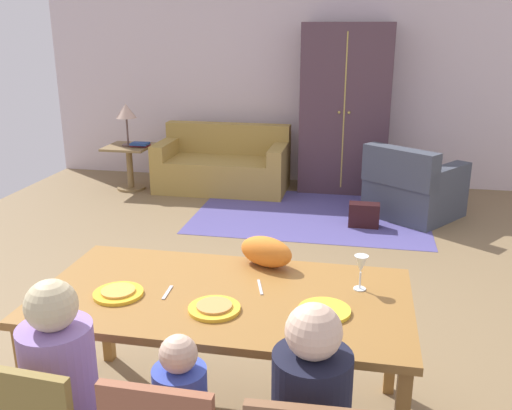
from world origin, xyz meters
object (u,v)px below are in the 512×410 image
(plate_near_woman, at_px, (324,311))
(table_lamp, at_px, (126,112))
(person_man, at_px, (69,405))
(couch, at_px, (223,166))
(armoire, at_px, (345,109))
(plate_near_man, at_px, (118,294))
(cat, at_px, (266,252))
(side_table, at_px, (129,161))
(dining_table, at_px, (224,305))
(book_upper, at_px, (140,144))
(plate_near_child, at_px, (214,309))
(book_lower, at_px, (140,145))
(armchair, at_px, (413,189))
(wine_glass, at_px, (361,265))
(handbag, at_px, (364,215))

(plate_near_woman, xyz_separation_m, table_lamp, (-2.85, 4.29, 0.24))
(person_man, height_order, couch, person_man)
(table_lamp, bearing_deg, armoire, 10.88)
(plate_near_man, distance_m, table_lamp, 4.68)
(cat, distance_m, side_table, 4.57)
(dining_table, xyz_separation_m, book_upper, (-2.15, 4.14, -0.07))
(armoire, bearing_deg, side_table, -169.12)
(plate_near_child, xyz_separation_m, book_lower, (-2.17, 4.37, -0.18))
(book_lower, bearing_deg, armchair, -7.55)
(dining_table, relative_size, person_man, 1.69)
(cat, bearing_deg, plate_near_man, -120.75)
(wine_glass, relative_size, book_lower, 0.85)
(plate_near_man, relative_size, book_lower, 1.14)
(armchair, bearing_deg, armoire, 130.34)
(plate_near_child, xyz_separation_m, wine_glass, (0.67, 0.36, 0.12))
(wine_glass, bearing_deg, cat, 158.88)
(armoire, xyz_separation_m, book_lower, (-2.56, -0.52, -0.46))
(dining_table, xyz_separation_m, plate_near_child, (-0.00, -0.18, 0.08))
(plate_near_woman, xyz_separation_m, handbag, (0.18, 3.39, -0.64))
(cat, relative_size, couch, 0.19)
(dining_table, distance_m, book_upper, 4.67)
(person_man, distance_m, handbag, 4.15)
(person_man, relative_size, handbag, 3.47)
(wine_glass, height_order, person_man, person_man)
(wine_glass, xyz_separation_m, table_lamp, (-3.01, 4.01, 0.12))
(dining_table, height_order, plate_near_man, plate_near_man)
(side_table, bearing_deg, book_upper, -14.65)
(side_table, bearing_deg, armoire, 10.88)
(plate_near_child, height_order, armchair, armchair)
(plate_near_child, height_order, book_upper, plate_near_child)
(wine_glass, distance_m, table_lamp, 5.01)
(plate_near_man, xyz_separation_m, handbag, (1.21, 3.41, -0.64))
(book_upper, bearing_deg, plate_near_man, -68.98)
(couch, bearing_deg, side_table, -167.79)
(plate_near_woman, xyz_separation_m, wine_glass, (0.16, 0.28, 0.12))
(table_lamp, height_order, book_upper, table_lamp)
(armchair, distance_m, book_lower, 3.43)
(plate_near_man, distance_m, armchair, 4.26)
(person_man, bearing_deg, wine_glass, 35.53)
(cat, height_order, handbag, cat)
(plate_near_man, bearing_deg, book_lower, 111.00)
(cat, relative_size, book_upper, 1.45)
(plate_near_child, height_order, side_table, plate_near_child)
(side_table, height_order, book_lower, book_lower)
(dining_table, distance_m, plate_near_woman, 0.53)
(plate_near_woman, relative_size, side_table, 0.43)
(plate_near_man, bearing_deg, plate_near_woman, 1.11)
(book_lower, xyz_separation_m, book_upper, (0.02, -0.05, 0.03))
(dining_table, relative_size, wine_glass, 10.06)
(couch, xyz_separation_m, table_lamp, (-1.19, -0.26, 0.70))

